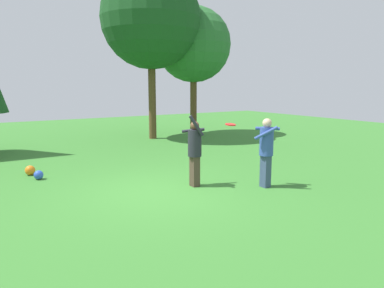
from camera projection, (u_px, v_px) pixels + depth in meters
name	position (u px, v px, depth m)	size (l,w,h in m)	color
ground_plane	(160.00, 192.00, 8.67)	(40.00, 40.00, 0.00)	#387A2D
person_thrower	(195.00, 148.00, 9.01)	(0.62, 0.62, 1.82)	#4C382D
person_catcher	(266.00, 147.00, 8.93)	(0.74, 0.75, 1.73)	#38476B
frisbee	(231.00, 124.00, 9.09)	(0.31, 0.31, 0.06)	red
ball_blue	(39.00, 175.00, 9.79)	(0.25, 0.25, 0.25)	blue
ball_orange	(30.00, 170.00, 10.25)	(0.28, 0.28, 0.28)	orange
tree_far_right	(193.00, 45.00, 18.04)	(3.74, 3.74, 6.39)	brown
tree_right	(151.00, 19.00, 16.41)	(4.56, 4.56, 7.80)	brown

